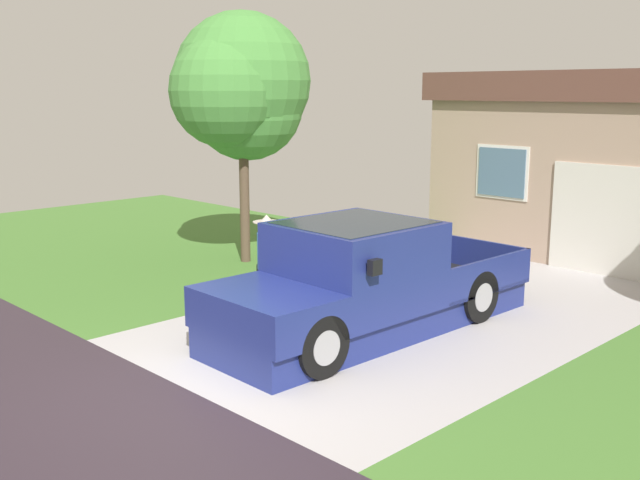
{
  "coord_description": "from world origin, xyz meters",
  "views": [
    {
      "loc": [
        6.83,
        -4.67,
        3.47
      ],
      "look_at": [
        -0.64,
        2.71,
        1.35
      ],
      "focal_mm": 41.66,
      "sensor_mm": 36.0,
      "label": 1
    }
  ],
  "objects_px": {
    "pickup_truck": "(358,285)",
    "front_yard_tree": "(240,90)",
    "handbag": "(265,314)",
    "person_with_hat": "(267,264)"
  },
  "relations": [
    {
      "from": "front_yard_tree",
      "to": "pickup_truck",
      "type": "bearing_deg",
      "value": -20.85
    },
    {
      "from": "pickup_truck",
      "to": "person_with_hat",
      "type": "xyz_separation_m",
      "value": [
        -1.49,
        -0.42,
        0.14
      ]
    },
    {
      "from": "handbag",
      "to": "front_yard_tree",
      "type": "relative_size",
      "value": 0.08
    },
    {
      "from": "pickup_truck",
      "to": "front_yard_tree",
      "type": "xyz_separation_m",
      "value": [
        -4.98,
        1.9,
        2.74
      ]
    },
    {
      "from": "person_with_hat",
      "to": "front_yard_tree",
      "type": "bearing_deg",
      "value": 157.55
    },
    {
      "from": "person_with_hat",
      "to": "handbag",
      "type": "height_order",
      "value": "person_with_hat"
    },
    {
      "from": "pickup_truck",
      "to": "handbag",
      "type": "bearing_deg",
      "value": 25.26
    },
    {
      "from": "pickup_truck",
      "to": "person_with_hat",
      "type": "distance_m",
      "value": 1.55
    },
    {
      "from": "person_with_hat",
      "to": "front_yard_tree",
      "type": "height_order",
      "value": "front_yard_tree"
    },
    {
      "from": "pickup_truck",
      "to": "front_yard_tree",
      "type": "relative_size",
      "value": 1.07
    }
  ]
}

